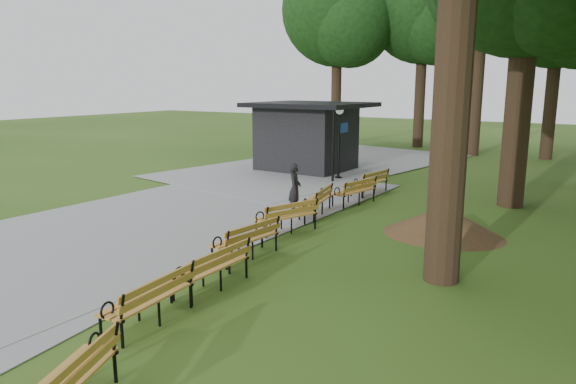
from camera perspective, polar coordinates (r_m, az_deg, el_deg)
The scene contains 14 objects.
ground at distance 11.69m, azimuth -7.86°, elevation -7.91°, with size 100.00×100.00×0.00m, color #305418.
path at distance 16.40m, azimuth -11.95°, elevation -2.24°, with size 12.00×38.00×0.06m, color gray.
person at distance 15.98m, azimuth 0.74°, elevation 0.37°, with size 0.56×0.37×1.54m, color black.
kiosk at distance 24.14m, azimuth 2.00°, elevation 6.01°, with size 4.90×4.26×3.07m, color black, non-canonical shape.
lamp_post at distance 21.75m, azimuth 5.55°, elevation 7.01°, with size 0.32×0.32×2.98m.
dirt_mound at distance 14.34m, azimuth 16.41°, elevation -3.03°, with size 2.63×2.63×0.76m, color #47301C.
bench_0 at distance 7.08m, azimuth -23.26°, elevation -18.52°, with size 1.90×0.64×0.88m, color #B67A2A, non-canonical shape.
bench_1 at distance 9.10m, azimuth -14.86°, elevation -11.03°, with size 1.90×0.64×0.88m, color #B67A2A, non-canonical shape.
bench_2 at distance 10.33m, azimuth -8.26°, elevation -8.00°, with size 1.90×0.64×0.88m, color #B67A2A, non-canonical shape.
bench_3 at distance 12.01m, azimuth -4.63°, elevation -5.10°, with size 1.90×0.64×0.88m, color #B67A2A, non-canonical shape.
bench_4 at distance 14.01m, azimuth -0.18°, elevation -2.62°, with size 1.90×0.64×0.88m, color #B67A2A, non-canonical shape.
bench_5 at distance 15.84m, azimuth 2.96°, elevation -0.96°, with size 1.90×0.64×0.88m, color #B67A2A, non-canonical shape.
bench_6 at distance 17.38m, azimuth 7.11°, elevation 0.09°, with size 1.90×0.64×0.88m, color #B67A2A, non-canonical shape.
bench_7 at distance 19.03m, azimuth 8.76°, elevation 1.04°, with size 1.90×0.64×0.88m, color #B67A2A, non-canonical shape.
Camera 1 is at (7.11, -8.43, 3.88)m, focal length 32.96 mm.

